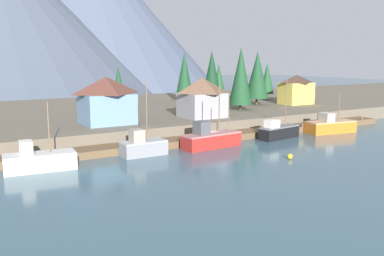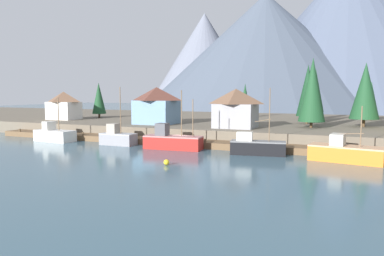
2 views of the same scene
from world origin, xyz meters
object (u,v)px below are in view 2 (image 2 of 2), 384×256
(fishing_boat_grey, at_px, (118,138))
(fishing_boat_orange, at_px, (345,152))
(conifer_centre, at_px, (99,98))
(fishing_boat_black, at_px, (257,146))
(fishing_boat_white, at_px, (54,135))
(conifer_back_right, at_px, (308,91))
(house_grey, at_px, (236,108))
(channel_buoy, at_px, (166,162))
(conifer_back_left, at_px, (365,91))
(house_white, at_px, (64,105))
(conifer_near_right, at_px, (245,99))
(house_blue, at_px, (157,105))
(conifer_mid_right, at_px, (371,98))
(conifer_mid_left, at_px, (312,90))
(conifer_near_left, at_px, (315,91))
(fishing_boat_red, at_px, (172,141))

(fishing_boat_grey, height_order, fishing_boat_orange, fishing_boat_grey)
(conifer_centre, bearing_deg, fishing_boat_black, -27.47)
(fishing_boat_white, xyz_separation_m, conifer_back_right, (41.76, 26.38, 8.12))
(house_grey, relative_size, channel_buoy, 10.61)
(conifer_back_left, bearing_deg, conifer_centre, 179.57)
(house_white, bearing_deg, conifer_near_right, 31.18)
(house_white, height_order, conifer_back_left, conifer_back_left)
(house_blue, height_order, conifer_centre, conifer_centre)
(fishing_boat_white, xyz_separation_m, conifer_mid_right, (54.45, 41.88, 6.48))
(fishing_boat_black, xyz_separation_m, house_blue, (-23.70, 13.98, 5.13))
(fishing_boat_white, bearing_deg, channel_buoy, -15.45)
(house_grey, height_order, conifer_mid_left, conifer_mid_left)
(conifer_near_left, bearing_deg, channel_buoy, -105.25)
(fishing_boat_red, height_order, conifer_near_left, conifer_near_left)
(house_blue, xyz_separation_m, conifer_back_right, (28.26, 12.15, 2.96))
(fishing_boat_black, distance_m, conifer_mid_right, 45.52)
(house_grey, distance_m, channel_buoy, 24.57)
(fishing_boat_grey, distance_m, conifer_near_left, 49.06)
(fishing_boat_black, xyz_separation_m, conifer_near_right, (-11.76, 39.14, 6.18))
(fishing_boat_orange, xyz_separation_m, conifer_near_right, (-23.25, 39.74, 6.16))
(fishing_boat_white, height_order, fishing_boat_red, fishing_boat_red)
(fishing_boat_red, relative_size, conifer_back_left, 0.78)
(fishing_boat_orange, bearing_deg, fishing_boat_red, -172.02)
(fishing_boat_red, bearing_deg, house_white, 151.54)
(conifer_near_left, distance_m, conifer_back_left, 18.45)
(fishing_boat_white, xyz_separation_m, channel_buoy, (28.70, -11.13, -0.81))
(fishing_boat_white, bearing_deg, house_white, 133.93)
(fishing_boat_white, xyz_separation_m, conifer_mid_left, (43.22, 18.09, 8.16))
(conifer_mid_right, relative_size, conifer_back_right, 0.74)
(conifer_back_left, xyz_separation_m, conifer_back_right, (-10.34, 2.80, 0.13))
(fishing_boat_red, bearing_deg, conifer_near_right, 83.06)
(house_blue, xyz_separation_m, channel_buoy, (15.19, -25.36, -5.97))
(house_grey, height_order, conifer_mid_right, conifer_mid_right)
(fishing_boat_white, height_order, channel_buoy, fishing_boat_white)
(conifer_near_right, height_order, conifer_back_right, conifer_back_right)
(conifer_back_left, bearing_deg, fishing_boat_red, -140.21)
(fishing_boat_white, height_order, house_blue, house_blue)
(fishing_boat_black, relative_size, conifer_centre, 1.06)
(fishing_boat_white, height_order, fishing_boat_black, fishing_boat_black)
(fishing_boat_orange, height_order, conifer_mid_right, conifer_mid_right)
(fishing_boat_black, height_order, conifer_back_right, conifer_back_right)
(fishing_boat_orange, xyz_separation_m, conifer_back_left, (3.41, 23.93, 7.95))
(fishing_boat_grey, height_order, fishing_boat_black, fishing_boat_grey)
(conifer_near_left, bearing_deg, fishing_boat_orange, -81.06)
(house_blue, bearing_deg, conifer_mid_right, 34.03)
(conifer_near_left, bearing_deg, conifer_back_right, -93.04)
(fishing_boat_red, relative_size, fishing_boat_orange, 1.02)
(conifer_centre, bearing_deg, house_blue, -23.99)
(house_grey, bearing_deg, fishing_boat_orange, -35.73)
(fishing_boat_orange, height_order, conifer_mid_left, conifer_mid_left)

